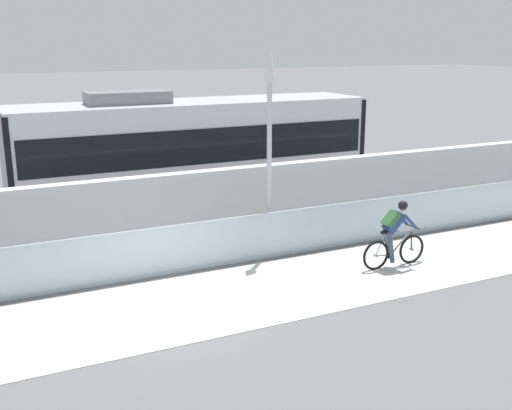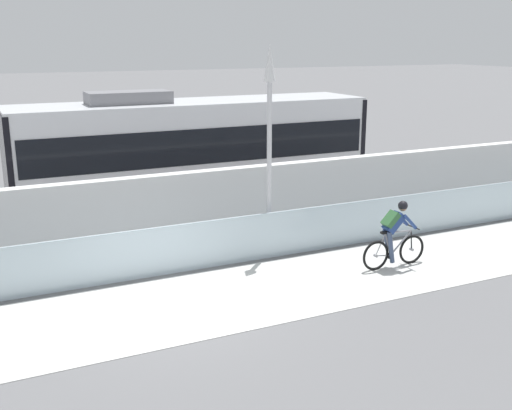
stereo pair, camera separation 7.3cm
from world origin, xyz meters
TOP-DOWN VIEW (x-y plane):
  - ground_plane at (0.00, 0.00)m, footprint 200.00×200.00m
  - bike_path_deck at (0.00, 0.00)m, footprint 32.00×3.20m
  - glass_parapet at (0.00, 1.85)m, footprint 32.00×0.05m
  - concrete_barrier_wall at (0.00, 3.65)m, footprint 32.00×0.36m
  - tram_rail_near at (0.00, 6.13)m, footprint 32.00×0.08m
  - tram_rail_far at (0.00, 7.57)m, footprint 32.00×0.08m
  - tram at (2.92, 6.85)m, footprint 11.06×2.54m
  - cyclist_on_bike at (5.45, -0.00)m, footprint 1.77×0.58m
  - lamp_post_antenna at (3.20, 2.15)m, footprint 0.28×0.28m

SIDE VIEW (x-z plane):
  - ground_plane at x=0.00m, z-range 0.00..0.00m
  - tram_rail_near at x=0.00m, z-range 0.00..0.01m
  - tram_rail_far at x=0.00m, z-range 0.00..0.01m
  - bike_path_deck at x=0.00m, z-range 0.00..0.01m
  - glass_parapet at x=0.00m, z-range 0.00..1.16m
  - cyclist_on_bike at x=5.45m, z-range -0.01..1.60m
  - concrete_barrier_wall at x=0.00m, z-range 0.00..1.96m
  - tram at x=2.92m, z-range -0.01..3.80m
  - lamp_post_antenna at x=3.20m, z-range 0.69..5.89m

